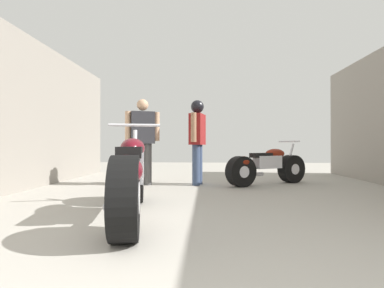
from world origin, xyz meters
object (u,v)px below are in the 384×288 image
at_px(mechanic_in_blue, 143,136).
at_px(mechanic_with_helmet, 197,134).
at_px(motorcycle_maroon_cruiser, 131,176).
at_px(motorcycle_black_naked, 266,166).

height_order(mechanic_in_blue, mechanic_with_helmet, mechanic_in_blue).
bearing_deg(mechanic_with_helmet, motorcycle_maroon_cruiser, -103.65).
bearing_deg(motorcycle_maroon_cruiser, mechanic_in_blue, 100.23).
bearing_deg(mechanic_in_blue, motorcycle_maroon_cruiser, -79.77).
relative_size(motorcycle_maroon_cruiser, motorcycle_black_naked, 1.32).
distance_m(motorcycle_maroon_cruiser, mechanic_with_helmet, 2.64).
relative_size(motorcycle_maroon_cruiser, mechanic_in_blue, 1.35).
bearing_deg(motorcycle_maroon_cruiser, mechanic_with_helmet, 76.35).
height_order(motorcycle_maroon_cruiser, mechanic_with_helmet, mechanic_with_helmet).
xyz_separation_m(mechanic_in_blue, mechanic_with_helmet, (1.04, 0.11, 0.05)).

